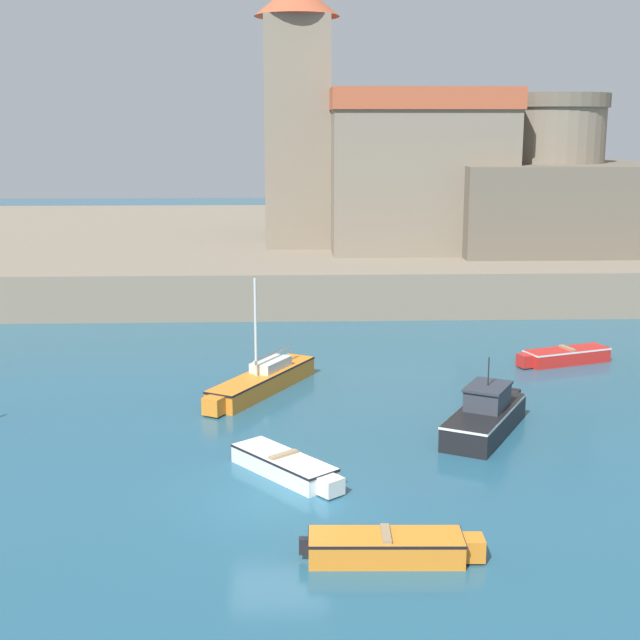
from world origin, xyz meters
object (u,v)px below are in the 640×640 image
Objects in this scene: church at (394,159)px; fortress at (548,193)px; sailboat_orange_4 at (262,380)px; dinghy_orange_5 at (390,546)px; motorboat_black_0 at (486,415)px; dinghy_white_6 at (286,465)px; dinghy_red_3 at (565,356)px.

church is 9.66m from fortress.
dinghy_orange_5 is at bearing -76.20° from sailboat_orange_4.
dinghy_orange_5 is (-4.01, -8.38, -0.23)m from motorboat_black_0.
dinghy_white_6 is at bearing -101.60° from church.
dinghy_orange_5 is (3.20, -13.03, -0.11)m from sailboat_orange_4.
dinghy_orange_5 is 38.98m from church.
dinghy_red_3 is at bearing -77.89° from church.
sailboat_orange_4 is at bearing 103.80° from dinghy_orange_5.
dinghy_white_6 is (-11.39, -11.56, -0.03)m from dinghy_red_3.
church is (7.66, 25.02, 7.06)m from sailboat_orange_4.
fortress is (4.41, 18.62, 5.21)m from dinghy_red_3.
church reaches higher than fortress.
fortress is (16.68, 22.17, 5.10)m from sailboat_orange_4.
fortress is at bearing -17.52° from church.
motorboat_black_0 is 28.88m from fortress.
fortress is (15.79, 30.19, 5.23)m from dinghy_white_6.
dinghy_white_6 is 0.23× the size of church.
motorboat_black_0 is at bearing -109.44° from fortress.
dinghy_white_6 is (0.88, -8.01, -0.14)m from sailboat_orange_4.
church reaches higher than dinghy_orange_5.
church is at bearing 78.40° from dinghy_white_6.
motorboat_black_0 reaches higher than dinghy_red_3.
dinghy_orange_5 is at bearing -96.68° from church.
motorboat_black_0 is 0.43× the size of fortress.
sailboat_orange_4 is at bearing -163.86° from dinghy_red_3.
sailboat_orange_4 is 0.38× the size of church.
motorboat_black_0 is at bearing -90.87° from church.
dinghy_red_3 is 18.90m from dinghy_orange_5.
dinghy_red_3 is 23.10m from church.
dinghy_orange_5 is at bearing -118.66° from dinghy_red_3.
dinghy_red_3 reaches higher than dinghy_white_6.
sailboat_orange_4 is 1.46× the size of dinghy_orange_5.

